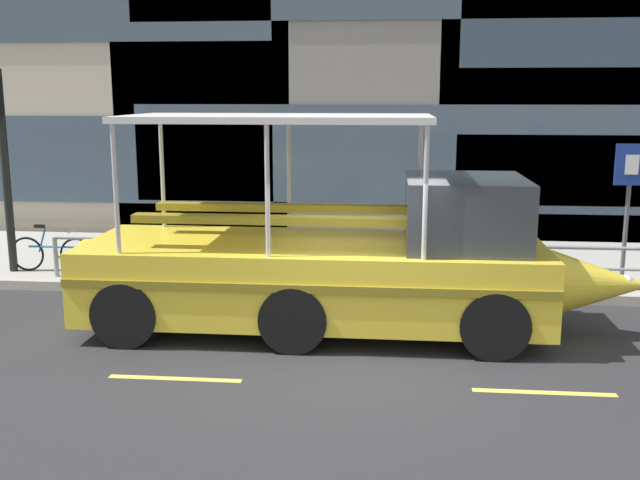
% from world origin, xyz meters
% --- Properties ---
extents(ground_plane, '(120.00, 120.00, 0.00)m').
position_xyz_m(ground_plane, '(0.00, 0.00, 0.00)').
color(ground_plane, '#2B2B2D').
extents(sidewalk, '(32.00, 4.80, 0.18)m').
position_xyz_m(sidewalk, '(0.00, 5.60, 0.09)').
color(sidewalk, '#A8A59E').
rests_on(sidewalk, ground_plane).
extents(curb_edge, '(32.00, 0.18, 0.18)m').
position_xyz_m(curb_edge, '(0.00, 3.11, 0.09)').
color(curb_edge, '#B2ADA3').
rests_on(curb_edge, ground_plane).
extents(lane_centreline, '(25.80, 0.12, 0.01)m').
position_xyz_m(lane_centreline, '(-0.00, -1.06, 0.00)').
color(lane_centreline, '#DBD64C').
rests_on(lane_centreline, ground_plane).
extents(curb_guardrail, '(11.26, 0.09, 0.82)m').
position_xyz_m(curb_guardrail, '(-0.54, 3.45, 0.74)').
color(curb_guardrail, gray).
rests_on(curb_guardrail, sidewalk).
extents(traffic_light_pole, '(0.24, 0.46, 4.02)m').
position_xyz_m(traffic_light_pole, '(-7.21, 3.75, 2.62)').
color(traffic_light_pole, black).
rests_on(traffic_light_pole, sidewalk).
extents(parking_sign, '(0.60, 0.12, 2.65)m').
position_xyz_m(parking_sign, '(4.80, 3.89, 1.98)').
color(parking_sign, '#4C4F54').
rests_on(parking_sign, sidewalk).
extents(leaned_bicycle, '(1.74, 0.46, 0.96)m').
position_xyz_m(leaned_bicycle, '(-6.39, 3.84, 0.56)').
color(leaned_bicycle, black).
rests_on(leaned_bicycle, sidewalk).
extents(duck_tour_boat, '(9.00, 2.57, 3.40)m').
position_xyz_m(duck_tour_boat, '(-0.27, 1.24, 1.08)').
color(duck_tour_boat, yellow).
rests_on(duck_tour_boat, ground_plane).
extents(pedestrian_near_bow, '(0.36, 0.35, 1.64)m').
position_xyz_m(pedestrian_near_bow, '(2.67, 4.90, 1.17)').
color(pedestrian_near_bow, '#1E2338').
rests_on(pedestrian_near_bow, sidewalk).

